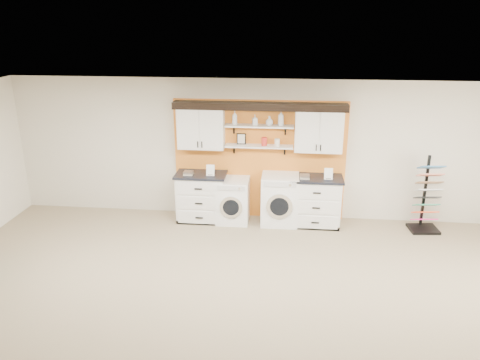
# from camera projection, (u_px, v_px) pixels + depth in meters

# --- Properties ---
(floor) EXTENTS (10.00, 10.00, 0.00)m
(floor) POSITION_uv_depth(u_px,v_px,m) (238.00, 338.00, 6.01)
(floor) COLOR gray
(floor) RESTS_ON ground
(ceiling) EXTENTS (10.00, 10.00, 0.00)m
(ceiling) POSITION_uv_depth(u_px,v_px,m) (238.00, 124.00, 5.09)
(ceiling) COLOR white
(ceiling) RESTS_ON wall_back
(wall_back) EXTENTS (10.00, 0.00, 10.00)m
(wall_back) POSITION_uv_depth(u_px,v_px,m) (260.00, 150.00, 9.30)
(wall_back) COLOR beige
(wall_back) RESTS_ON floor
(accent_panel) EXTENTS (3.40, 0.07, 2.40)m
(accent_panel) POSITION_uv_depth(u_px,v_px,m) (259.00, 160.00, 9.34)
(accent_panel) COLOR orange
(accent_panel) RESTS_ON wall_back
(upper_cabinet_left) EXTENTS (0.90, 0.35, 0.84)m
(upper_cabinet_left) POSITION_uv_depth(u_px,v_px,m) (201.00, 127.00, 9.06)
(upper_cabinet_left) COLOR white
(upper_cabinet_left) RESTS_ON wall_back
(upper_cabinet_right) EXTENTS (0.90, 0.35, 0.84)m
(upper_cabinet_right) POSITION_uv_depth(u_px,v_px,m) (319.00, 130.00, 8.84)
(upper_cabinet_right) COLOR white
(upper_cabinet_right) RESTS_ON wall_back
(shelf_lower) EXTENTS (1.32, 0.28, 0.03)m
(shelf_lower) POSITION_uv_depth(u_px,v_px,m) (259.00, 146.00, 9.07)
(shelf_lower) COLOR white
(shelf_lower) RESTS_ON wall_back
(shelf_upper) EXTENTS (1.32, 0.28, 0.03)m
(shelf_upper) POSITION_uv_depth(u_px,v_px,m) (259.00, 126.00, 8.94)
(shelf_upper) COLOR white
(shelf_upper) RESTS_ON wall_back
(crown_molding) EXTENTS (3.30, 0.41, 0.13)m
(crown_molding) POSITION_uv_depth(u_px,v_px,m) (260.00, 105.00, 8.82)
(crown_molding) COLOR black
(crown_molding) RESTS_ON wall_back
(picture_frame) EXTENTS (0.18, 0.02, 0.22)m
(picture_frame) POSITION_uv_depth(u_px,v_px,m) (241.00, 139.00, 9.11)
(picture_frame) COLOR black
(picture_frame) RESTS_ON shelf_lower
(canister_red) EXTENTS (0.11, 0.11, 0.16)m
(canister_red) POSITION_uv_depth(u_px,v_px,m) (264.00, 142.00, 9.03)
(canister_red) COLOR red
(canister_red) RESTS_ON shelf_lower
(canister_cream) EXTENTS (0.10, 0.10, 0.14)m
(canister_cream) POSITION_uv_depth(u_px,v_px,m) (277.00, 142.00, 9.01)
(canister_cream) COLOR silver
(canister_cream) RESTS_ON shelf_lower
(base_cabinet_left) EXTENTS (1.00, 0.66, 0.98)m
(base_cabinet_left) POSITION_uv_depth(u_px,v_px,m) (202.00, 197.00, 9.38)
(base_cabinet_left) COLOR white
(base_cabinet_left) RESTS_ON floor
(base_cabinet_right) EXTENTS (1.01, 0.66, 0.99)m
(base_cabinet_right) POSITION_uv_depth(u_px,v_px,m) (315.00, 201.00, 9.16)
(base_cabinet_right) COLOR white
(base_cabinet_right) RESTS_ON floor
(washer) EXTENTS (0.63, 0.71, 0.88)m
(washer) POSITION_uv_depth(u_px,v_px,m) (233.00, 200.00, 9.33)
(washer) COLOR white
(washer) RESTS_ON floor
(dryer) EXTENTS (0.72, 0.71, 1.00)m
(dryer) POSITION_uv_depth(u_px,v_px,m) (280.00, 199.00, 9.22)
(dryer) COLOR white
(dryer) RESTS_ON floor
(sample_rack) EXTENTS (0.57, 0.49, 1.46)m
(sample_rack) POSITION_uv_depth(u_px,v_px,m) (426.00, 207.00, 8.91)
(sample_rack) COLOR black
(sample_rack) RESTS_ON floor
(soap_bottle_a) EXTENTS (0.13, 0.13, 0.27)m
(soap_bottle_a) POSITION_uv_depth(u_px,v_px,m) (235.00, 118.00, 8.94)
(soap_bottle_a) COLOR silver
(soap_bottle_a) RESTS_ON shelf_upper
(soap_bottle_b) EXTENTS (0.11, 0.11, 0.20)m
(soap_bottle_b) POSITION_uv_depth(u_px,v_px,m) (255.00, 120.00, 8.91)
(soap_bottle_b) COLOR silver
(soap_bottle_b) RESTS_ON shelf_upper
(soap_bottle_c) EXTENTS (0.20, 0.20, 0.18)m
(soap_bottle_c) POSITION_uv_depth(u_px,v_px,m) (269.00, 121.00, 8.89)
(soap_bottle_c) COLOR silver
(soap_bottle_c) RESTS_ON shelf_upper
(soap_bottle_d) EXTENTS (0.14, 0.14, 0.29)m
(soap_bottle_d) POSITION_uv_depth(u_px,v_px,m) (281.00, 118.00, 8.85)
(soap_bottle_d) COLOR silver
(soap_bottle_d) RESTS_ON shelf_upper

